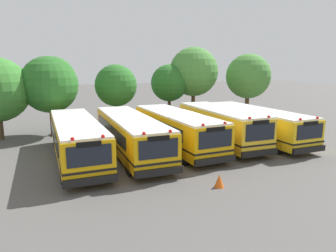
% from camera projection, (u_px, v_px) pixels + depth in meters
% --- Properties ---
extents(ground_plane, '(160.00, 160.00, 0.00)m').
position_uv_depth(ground_plane, '(176.00, 148.00, 21.17)').
color(ground_plane, '#514F4C').
extents(school_bus_0, '(2.51, 10.60, 2.57)m').
position_uv_depth(school_bus_0, '(76.00, 138.00, 18.21)').
color(school_bus_0, '#EAA80C').
rests_on(school_bus_0, ground_plane).
extents(school_bus_1, '(2.66, 11.02, 2.55)m').
position_uv_depth(school_bus_1, '(130.00, 133.00, 19.57)').
color(school_bus_1, '#EAA80C').
rests_on(school_bus_1, ground_plane).
extents(school_bus_2, '(2.85, 10.02, 2.61)m').
position_uv_depth(school_bus_2, '(176.00, 129.00, 20.85)').
color(school_bus_2, '#EAA80C').
rests_on(school_bus_2, ground_plane).
extents(school_bus_3, '(2.71, 9.27, 2.73)m').
position_uv_depth(school_bus_3, '(220.00, 125.00, 22.00)').
color(school_bus_3, yellow).
rests_on(school_bus_3, ground_plane).
extents(school_bus_4, '(2.60, 10.48, 2.52)m').
position_uv_depth(school_bus_4, '(256.00, 123.00, 23.30)').
color(school_bus_4, yellow).
rests_on(school_bus_4, ground_plane).
extents(tree_1, '(4.49, 4.49, 6.38)m').
position_uv_depth(tree_1, '(51.00, 83.00, 24.25)').
color(tree_1, '#4C3823').
rests_on(tree_1, ground_plane).
extents(tree_2, '(3.80, 3.80, 5.75)m').
position_uv_depth(tree_2, '(116.00, 86.00, 27.59)').
color(tree_2, '#4C3823').
rests_on(tree_2, ground_plane).
extents(tree_3, '(3.73, 3.73, 5.77)m').
position_uv_depth(tree_3, '(170.00, 83.00, 30.96)').
color(tree_3, '#4C3823').
rests_on(tree_3, ground_plane).
extents(tree_4, '(5.06, 5.06, 7.54)m').
position_uv_depth(tree_4, '(193.00, 71.00, 31.63)').
color(tree_4, '#4C3823').
rests_on(tree_4, ground_plane).
extents(tree_5, '(4.71, 4.71, 6.88)m').
position_uv_depth(tree_5, '(250.00, 76.00, 32.44)').
color(tree_5, '#4C3823').
rests_on(tree_5, ground_plane).
extents(traffic_cone, '(0.46, 0.46, 0.61)m').
position_uv_depth(traffic_cone, '(219.00, 181.00, 14.26)').
color(traffic_cone, '#EA5914').
rests_on(traffic_cone, ground_plane).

